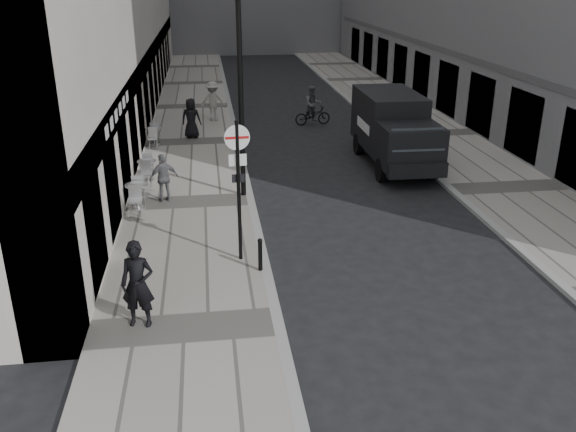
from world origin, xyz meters
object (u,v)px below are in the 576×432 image
lamppost (240,85)px  panel_van (393,126)px  cyclist (313,110)px  walking_man (138,284)px  sign_post (238,173)px

lamppost → panel_van: 7.14m
panel_van → cyclist: 7.32m
walking_man → lamppost: lamppost is taller
walking_man → cyclist: (6.80, 17.89, -0.33)m
cyclist → sign_post: bearing=-113.6°
walking_man → cyclist: 19.14m
panel_van → cyclist: bearing=106.2°
lamppost → walking_man: bearing=-109.1°
walking_man → sign_post: 3.97m
lamppost → sign_post: bearing=-94.7°
sign_post → walking_man: bearing=-132.0°
sign_post → panel_van: (6.44, 7.96, -0.95)m
walking_man → lamppost: 8.70m
panel_van → lamppost: bearing=-152.4°
sign_post → panel_van: size_ratio=0.63×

